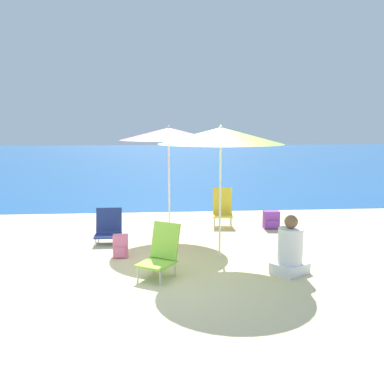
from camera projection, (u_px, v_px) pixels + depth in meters
The scene contains 11 objects.
ground_plane at pixel (159, 271), 6.59m from camera, with size 60.00×60.00×0.00m, color beige.
sea_water at pixel (157, 157), 30.82m from camera, with size 60.00×40.00×0.01m.
beach_umbrella_pink at pixel (169, 134), 8.61m from camera, with size 1.99×1.99×2.22m.
beach_umbrella_lime at pixel (221, 136), 6.98m from camera, with size 2.07×2.07×2.24m.
beach_chair_lime at pixel (161, 252), 6.33m from camera, with size 0.69×0.73×0.79m.
beach_chair_yellow at pixel (222, 208), 9.61m from camera, with size 0.49×0.61×0.83m.
beach_chair_navy at pixel (109, 227), 8.20m from camera, with size 0.49×0.52×0.65m.
person_seated_near at pixel (290, 250), 6.45m from camera, with size 0.63×0.61×0.90m.
backpack_purple at pixel (271, 220), 9.32m from camera, with size 0.34×0.23×0.39m.
backpack_pink at pixel (121, 246), 7.26m from camera, with size 0.25×0.20×0.39m.
water_bottle at pixel (103, 231), 8.75m from camera, with size 0.07×0.07×0.23m.
Camera 1 is at (-0.02, -6.35, 2.21)m, focal length 40.00 mm.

